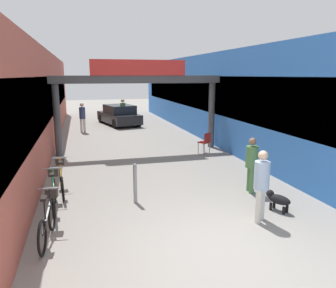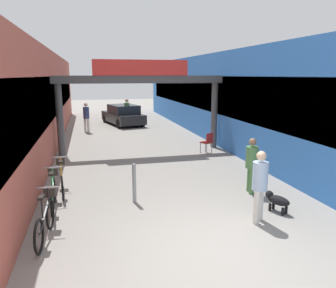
# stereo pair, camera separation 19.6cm
# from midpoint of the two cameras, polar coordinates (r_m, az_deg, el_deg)

# --- Properties ---
(ground_plane) EXTENTS (80.00, 80.00, 0.00)m
(ground_plane) POSITION_cam_midpoint_polar(r_m,az_deg,el_deg) (6.69, 8.67, -17.42)
(ground_plane) COLOR gray
(storefront_left) EXTENTS (3.00, 26.00, 4.29)m
(storefront_left) POSITION_cam_midpoint_polar(r_m,az_deg,el_deg) (16.64, -23.53, 7.08)
(storefront_left) COLOR #B25142
(storefront_left) RESTS_ON ground_plane
(storefront_right) EXTENTS (3.00, 26.00, 4.29)m
(storefront_right) POSITION_cam_midpoint_polar(r_m,az_deg,el_deg) (18.00, 10.68, 8.15)
(storefront_right) COLOR blue
(storefront_right) RESTS_ON ground_plane
(arcade_sign_gateway) EXTENTS (7.40, 0.47, 3.89)m
(arcade_sign_gateway) POSITION_cam_midpoint_polar(r_m,az_deg,el_deg) (14.04, -4.33, 9.70)
(arcade_sign_gateway) COLOR #4C4C4F
(arcade_sign_gateway) RESTS_ON ground_plane
(pedestrian_with_dog) EXTENTS (0.48, 0.48, 1.65)m
(pedestrian_with_dog) POSITION_cam_midpoint_polar(r_m,az_deg,el_deg) (7.60, 16.42, -6.39)
(pedestrian_with_dog) COLOR silver
(pedestrian_with_dog) RESTS_ON ground_plane
(pedestrian_companion) EXTENTS (0.40, 0.40, 1.57)m
(pedestrian_companion) POSITION_cam_midpoint_polar(r_m,az_deg,el_deg) (9.43, 14.93, -3.08)
(pedestrian_companion) COLOR #4C7F47
(pedestrian_companion) RESTS_ON ground_plane
(pedestrian_carrying_crate) EXTENTS (0.48, 0.48, 1.72)m
(pedestrian_carrying_crate) POSITION_cam_midpoint_polar(r_m,az_deg,el_deg) (19.48, -13.77, 4.87)
(pedestrian_carrying_crate) COLOR silver
(pedestrian_carrying_crate) RESTS_ON ground_plane
(pedestrian_elderly_walking) EXTENTS (0.42, 0.42, 1.76)m
(pedestrian_elderly_walking) POSITION_cam_midpoint_polar(r_m,az_deg,el_deg) (21.58, -6.91, 5.86)
(pedestrian_elderly_walking) COLOR silver
(pedestrian_elderly_walking) RESTS_ON ground_plane
(dog_on_leash) EXTENTS (0.49, 0.68, 0.48)m
(dog_on_leash) POSITION_cam_midpoint_polar(r_m,az_deg,el_deg) (8.50, 19.03, -9.22)
(dog_on_leash) COLOR black
(dog_on_leash) RESTS_ON ground_plane
(bicycle_black_nearest) EXTENTS (0.46, 1.69, 0.98)m
(bicycle_black_nearest) POSITION_cam_midpoint_polar(r_m,az_deg,el_deg) (7.20, -19.77, -11.94)
(bicycle_black_nearest) COLOR black
(bicycle_black_nearest) RESTS_ON ground_plane
(bicycle_green_second) EXTENTS (0.46, 1.69, 0.98)m
(bicycle_green_second) POSITION_cam_midpoint_polar(r_m,az_deg,el_deg) (8.67, -18.76, -7.79)
(bicycle_green_second) COLOR black
(bicycle_green_second) RESTS_ON ground_plane
(bicycle_orange_third) EXTENTS (0.46, 1.69, 0.98)m
(bicycle_orange_third) POSITION_cam_midpoint_polar(r_m,az_deg,el_deg) (9.69, -17.50, -5.62)
(bicycle_orange_third) COLOR black
(bicycle_orange_third) RESTS_ON ground_plane
(bollard_post_metal) EXTENTS (0.10, 0.10, 1.06)m
(bollard_post_metal) POSITION_cam_midpoint_polar(r_m,az_deg,el_deg) (8.56, -5.24, -6.72)
(bollard_post_metal) COLOR gray
(bollard_post_metal) RESTS_ON ground_plane
(cafe_chair_red_nearer) EXTENTS (0.55, 0.55, 0.89)m
(cafe_chair_red_nearer) POSITION_cam_midpoint_polar(r_m,az_deg,el_deg) (13.88, 7.33, 0.50)
(cafe_chair_red_nearer) COLOR gray
(cafe_chair_red_nearer) RESTS_ON ground_plane
(parked_car_black) EXTENTS (2.66, 4.30, 1.33)m
(parked_car_black) POSITION_cam_midpoint_polar(r_m,az_deg,el_deg) (22.16, -7.57, 5.02)
(parked_car_black) COLOR black
(parked_car_black) RESTS_ON ground_plane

